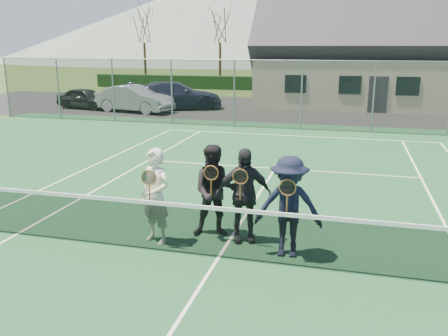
# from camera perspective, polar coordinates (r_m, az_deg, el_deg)

# --- Properties ---
(ground) EXTENTS (220.00, 220.00, 0.00)m
(ground) POSITION_cam_1_polar(r_m,az_deg,el_deg) (27.66, 10.55, 6.77)
(ground) COLOR #2E4719
(ground) RESTS_ON ground
(court_surface) EXTENTS (30.00, 30.00, 0.02)m
(court_surface) POSITION_cam_1_polar(r_m,az_deg,el_deg) (8.44, -0.65, -10.82)
(court_surface) COLOR #1C4C2B
(court_surface) RESTS_ON ground
(tarmac_carpark) EXTENTS (40.00, 12.00, 0.01)m
(tarmac_carpark) POSITION_cam_1_polar(r_m,az_deg,el_deg) (28.24, 2.38, 7.17)
(tarmac_carpark) COLOR black
(tarmac_carpark) RESTS_ON ground
(hedge_row) EXTENTS (40.00, 1.20, 1.10)m
(hedge_row) POSITION_cam_1_polar(r_m,az_deg,el_deg) (39.52, 12.01, 9.77)
(hedge_row) COLOR black
(hedge_row) RESTS_ON ground
(hill_west) EXTENTS (110.00, 110.00, 18.00)m
(hill_west) POSITION_cam_1_polar(r_m,az_deg,el_deg) (105.99, 0.04, 17.45)
(hill_west) COLOR slate
(hill_west) RESTS_ON ground
(car_a) EXTENTS (3.80, 2.08, 1.23)m
(car_a) POSITION_cam_1_polar(r_m,az_deg,el_deg) (29.18, -16.28, 8.05)
(car_a) COLOR black
(car_a) RESTS_ON ground
(car_b) EXTENTS (4.69, 2.43, 1.47)m
(car_b) POSITION_cam_1_polar(r_m,az_deg,el_deg) (27.06, -10.72, 8.17)
(car_b) COLOR #9C9FA5
(car_b) RESTS_ON ground
(car_c) EXTENTS (5.88, 4.20, 1.58)m
(car_c) POSITION_cam_1_polar(r_m,az_deg,el_deg) (28.02, -5.92, 8.67)
(car_c) COLOR #1B1B37
(car_c) RESTS_ON ground
(court_markings) EXTENTS (11.03, 23.83, 0.01)m
(court_markings) POSITION_cam_1_polar(r_m,az_deg,el_deg) (8.43, -0.65, -10.73)
(court_markings) COLOR white
(court_markings) RESTS_ON court_surface
(tennis_net) EXTENTS (11.68, 0.08, 1.10)m
(tennis_net) POSITION_cam_1_polar(r_m,az_deg,el_deg) (8.22, -0.66, -7.49)
(tennis_net) COLOR slate
(tennis_net) RESTS_ON ground
(perimeter_fence) EXTENTS (30.07, 0.07, 3.02)m
(perimeter_fence) POSITION_cam_1_polar(r_m,az_deg,el_deg) (21.05, 9.30, 8.64)
(perimeter_fence) COLOR slate
(perimeter_fence) RESTS_ON ground
(clubhouse) EXTENTS (15.60, 8.20, 7.70)m
(clubhouse) POSITION_cam_1_polar(r_m,az_deg,el_deg) (31.40, 19.04, 14.45)
(clubhouse) COLOR beige
(clubhouse) RESTS_ON ground
(tree_a) EXTENTS (3.20, 3.20, 7.77)m
(tree_a) POSITION_cam_1_polar(r_m,az_deg,el_deg) (44.25, -9.68, 17.16)
(tree_a) COLOR #382614
(tree_a) RESTS_ON ground
(tree_b) EXTENTS (3.20, 3.20, 7.77)m
(tree_b) POSITION_cam_1_polar(r_m,az_deg,el_deg) (41.88, -0.49, 17.51)
(tree_b) COLOR #372514
(tree_b) RESTS_ON ground
(tree_c) EXTENTS (3.20, 3.20, 7.77)m
(tree_c) POSITION_cam_1_polar(r_m,az_deg,el_deg) (40.40, 15.46, 17.13)
(tree_c) COLOR #352013
(tree_c) RESTS_ON ground
(player_a) EXTENTS (0.77, 0.65, 1.80)m
(player_a) POSITION_cam_1_polar(r_m,az_deg,el_deg) (8.85, -8.23, -3.38)
(player_a) COLOR white
(player_a) RESTS_ON court_surface
(player_b) EXTENTS (1.03, 0.89, 1.80)m
(player_b) POSITION_cam_1_polar(r_m,az_deg,el_deg) (9.08, -1.07, -2.77)
(player_b) COLOR black
(player_b) RESTS_ON court_surface
(player_c) EXTENTS (1.14, 0.75, 1.80)m
(player_c) POSITION_cam_1_polar(r_m,az_deg,el_deg) (8.84, 2.35, -3.27)
(player_c) COLOR black
(player_c) RESTS_ON court_surface
(player_d) EXTENTS (1.21, 0.75, 1.80)m
(player_d) POSITION_cam_1_polar(r_m,az_deg,el_deg) (8.27, 7.78, -4.66)
(player_d) COLOR black
(player_d) RESTS_ON court_surface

